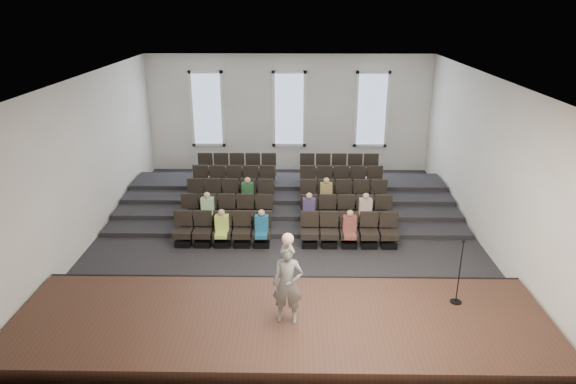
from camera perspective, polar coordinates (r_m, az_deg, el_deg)
The scene contains 14 objects.
ground at distance 16.29m, azimuth -0.22°, elevation -5.08°, with size 14.00×14.00×0.00m, color black.
ceiling at distance 14.83m, azimuth -0.25°, elevation 12.66°, with size 12.00×14.00×0.02m, color white.
wall_back at distance 22.18m, azimuth 0.13°, elevation 8.69°, with size 12.00×0.04×5.00m, color white.
wall_front at distance 8.91m, azimuth -1.15°, elevation -10.05°, with size 12.00×0.04×5.00m, color white.
wall_left at distance 16.62m, azimuth -21.50°, elevation 3.22°, with size 0.04×14.00×5.00m, color white.
wall_right at distance 16.40m, azimuth 21.32°, elevation 3.02°, with size 0.04×14.00×5.00m, color white.
stage at distance 11.75m, azimuth -0.73°, elevation -14.76°, with size 11.80×3.60×0.50m, color #3D251A.
stage_lip at distance 13.23m, azimuth -0.51°, elevation -10.33°, with size 11.80×0.06×0.52m, color black.
risers at distance 19.13m, azimuth -0.03°, elevation -0.45°, with size 11.80×4.80×0.60m.
seating_rows at distance 17.43m, azimuth -0.12°, elevation -0.88°, with size 6.80×4.70×1.67m.
windows at distance 22.07m, azimuth 0.13°, elevation 9.17°, with size 8.44×0.10×3.24m.
audience at distance 16.25m, azimuth -0.20°, elevation -2.02°, with size 5.45×2.64×1.10m.
speaker at distance 11.04m, azimuth -0.03°, elevation -10.18°, with size 0.66×0.43×1.80m, color slate.
mic_stand at distance 12.48m, azimuth 18.37°, elevation -9.69°, with size 0.27×0.27×1.60m.
Camera 1 is at (0.30, -14.69, 7.03)m, focal length 32.00 mm.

